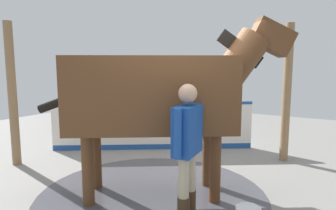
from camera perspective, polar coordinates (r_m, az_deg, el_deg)
name	(u,v)px	position (r m, az deg, el deg)	size (l,w,h in m)	color
ground_plane	(166,191)	(4.61, -0.37, -16.61)	(16.00, 16.00, 0.02)	gray
wet_patch	(152,194)	(4.51, -3.08, -17.00)	(3.36, 3.36, 0.00)	#4C4C54
barrier_wall	(153,127)	(6.60, -2.95, -4.44)	(2.53, 3.82, 1.09)	white
roof_post_near	(287,94)	(6.14, 22.31, 2.10)	(0.16, 0.16, 2.70)	olive
roof_post_far	(12,95)	(6.18, -28.26, 1.79)	(0.16, 0.16, 2.70)	olive
horse	(159,93)	(4.12, -1.73, 2.43)	(2.27, 3.13, 2.56)	brown
handler	(187,143)	(3.51, 3.82, -7.48)	(0.67, 0.26, 1.68)	#47331E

